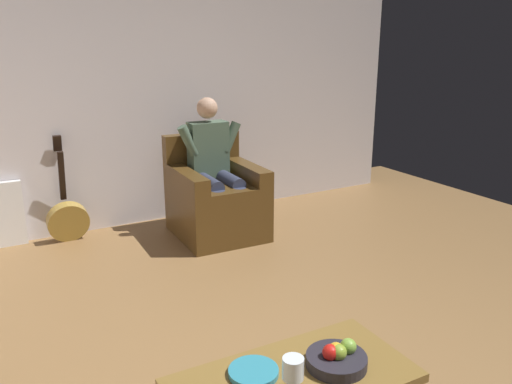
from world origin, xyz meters
TOP-DOWN VIEW (x-y plane):
  - wall_back at (0.00, -3.21)m, footprint 6.14×0.06m
  - armchair at (-0.62, -2.52)m, footprint 0.76×0.84m
  - person_seated at (-0.62, -2.53)m, footprint 0.62×0.61m
  - guitar at (0.61, -3.00)m, footprint 0.36×0.25m
  - wine_glass_near at (0.33, 0.24)m, footprint 0.08×0.08m
  - fruit_bowl at (0.06, 0.17)m, footprint 0.26×0.26m
  - decorative_dish at (0.40, 0.05)m, footprint 0.21×0.21m

SIDE VIEW (x-z plane):
  - guitar at x=0.61m, z-range -0.26..0.69m
  - armchair at x=-0.62m, z-range -0.12..0.78m
  - decorative_dish at x=0.40m, z-range 0.42..0.45m
  - fruit_bowl at x=0.06m, z-range 0.41..0.51m
  - wine_glass_near at x=0.33m, z-range 0.45..0.62m
  - person_seated at x=-0.62m, z-range 0.04..1.29m
  - wall_back at x=0.00m, z-range 0.00..2.56m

